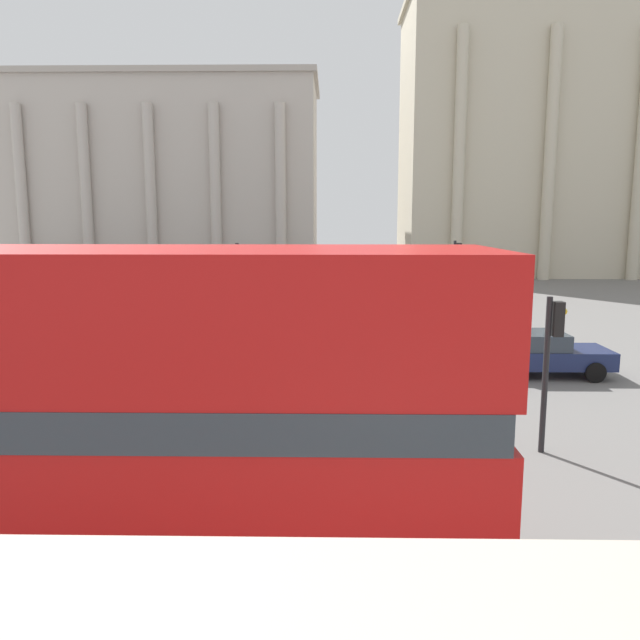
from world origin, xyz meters
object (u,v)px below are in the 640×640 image
(pedestrian_olive, at_px, (185,296))
(pedestrian_blue, at_px, (414,286))
(pedestrian_red, at_px, (77,366))
(traffic_light_mid, at_px, (240,286))
(traffic_light_far, at_px, (456,271))
(pedestrian_yellow, at_px, (131,338))
(plaza_building_left, at_px, (169,178))
(plaza_building_right, at_px, (609,139))
(traffic_light_near, at_px, (551,351))
(car_navy, at_px, (537,353))
(car_maroon, at_px, (242,332))
(double_decker_bus, at_px, (43,412))

(pedestrian_olive, relative_size, pedestrian_blue, 0.95)
(pedestrian_olive, distance_m, pedestrian_red, 15.52)
(traffic_light_mid, height_order, pedestrian_red, traffic_light_mid)
(traffic_light_far, xyz_separation_m, pedestrian_red, (-12.18, -11.93, -1.54))
(pedestrian_olive, distance_m, pedestrian_yellow, 12.08)
(pedestrian_olive, height_order, pedestrian_blue, pedestrian_blue)
(pedestrian_blue, bearing_deg, traffic_light_far, 15.48)
(plaza_building_left, bearing_deg, plaza_building_right, -5.24)
(pedestrian_red, bearing_deg, pedestrian_yellow, 112.13)
(traffic_light_near, distance_m, car_navy, 6.95)
(traffic_light_near, bearing_deg, pedestrian_olive, 122.10)
(car_maroon, bearing_deg, traffic_light_far, 141.71)
(traffic_light_mid, relative_size, pedestrian_blue, 2.37)
(pedestrian_olive, bearing_deg, double_decker_bus, -102.26)
(traffic_light_far, distance_m, pedestrian_yellow, 14.65)
(plaza_building_left, relative_size, pedestrian_olive, 17.48)
(pedestrian_red, relative_size, pedestrian_yellow, 0.94)
(pedestrian_olive, bearing_deg, pedestrian_blue, -0.30)
(plaza_building_right, relative_size, traffic_light_near, 11.06)
(car_maroon, bearing_deg, pedestrian_red, -7.33)
(traffic_light_near, relative_size, pedestrian_yellow, 1.80)
(traffic_light_near, relative_size, traffic_light_far, 0.84)
(plaza_building_left, bearing_deg, car_maroon, -72.12)
(car_navy, bearing_deg, pedestrian_blue, -151.66)
(car_navy, bearing_deg, traffic_light_near, 6.81)
(double_decker_bus, xyz_separation_m, pedestrian_olive, (-3.93, 24.11, -1.53))
(traffic_light_far, bearing_deg, pedestrian_red, -135.59)
(traffic_light_mid, relative_size, pedestrian_red, 2.37)
(double_decker_bus, bearing_deg, traffic_light_near, 31.36)
(traffic_light_near, distance_m, pedestrian_olive, 22.35)
(double_decker_bus, bearing_deg, car_navy, 48.10)
(traffic_light_far, relative_size, car_navy, 0.92)
(pedestrian_red, distance_m, pedestrian_yellow, 3.49)
(traffic_light_far, distance_m, pedestrian_red, 17.11)
(plaza_building_left, relative_size, car_maroon, 6.72)
(plaza_building_right, relative_size, traffic_light_far, 9.32)
(traffic_light_far, bearing_deg, car_navy, -84.60)
(car_maroon, distance_m, pedestrian_red, 7.36)
(double_decker_bus, distance_m, traffic_light_mid, 13.02)
(plaza_building_left, height_order, car_navy, plaza_building_left)
(car_navy, distance_m, car_maroon, 10.20)
(pedestrian_olive, xyz_separation_m, pedestrian_red, (0.76, -15.50, 0.05))
(plaza_building_right, distance_m, pedestrian_yellow, 49.01)
(traffic_light_far, bearing_deg, pedestrian_yellow, -144.54)
(traffic_light_mid, bearing_deg, pedestrian_yellow, -164.53)
(double_decker_bus, bearing_deg, pedestrian_olive, 97.38)
(pedestrian_olive, bearing_deg, pedestrian_red, -108.70)
(traffic_light_near, xyz_separation_m, pedestrian_red, (-11.10, 3.41, -1.17))
(double_decker_bus, relative_size, car_maroon, 2.58)
(traffic_light_near, bearing_deg, traffic_light_far, 85.97)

